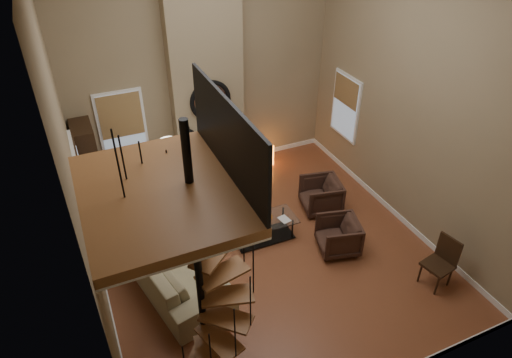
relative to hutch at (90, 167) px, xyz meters
name	(u,v)px	position (x,y,z in m)	size (l,w,h in m)	color
ground	(264,249)	(2.74, -2.84, -0.95)	(6.00, 6.50, 0.01)	#975330
back_wall	(202,59)	(2.74, 0.41, 1.80)	(6.00, 0.02, 5.50)	#8F7C5C
front_wall	(394,250)	(2.74, -6.09, 1.80)	(6.00, 0.02, 5.50)	#8F7C5C
left_wall	(71,163)	(-0.26, -2.84, 1.80)	(0.02, 6.50, 5.50)	#8F7C5C
right_wall	(414,92)	(5.74, -2.84, 1.80)	(0.02, 6.50, 5.50)	#8F7C5C
baseboard_back	(210,165)	(2.74, 0.40, -0.89)	(6.00, 0.02, 0.12)	white
baseboard_left	(108,295)	(-0.25, -2.84, -0.89)	(0.02, 6.50, 0.12)	white
baseboard_right	(389,208)	(5.73, -2.84, -0.89)	(0.02, 6.50, 0.12)	white
chimney_breast	(205,62)	(2.74, 0.22, 1.80)	(1.60, 0.38, 5.50)	#927F5F
hearth	(219,180)	(2.74, -0.27, -0.93)	(1.50, 0.60, 0.04)	black
firebox	(214,155)	(2.74, 0.02, -0.40)	(0.95, 0.02, 0.72)	black
mantel	(213,134)	(2.74, -0.06, 0.20)	(1.70, 0.18, 0.06)	white
mirror_frame	(211,101)	(2.74, 0.00, 1.00)	(0.94, 0.94, 0.10)	black
mirror_disc	(210,101)	(2.74, 0.01, 1.00)	(0.80, 0.80, 0.01)	white
vase_left	(189,132)	(2.19, -0.02, 0.35)	(0.24, 0.24, 0.25)	black
vase_right	(237,123)	(3.34, -0.02, 0.33)	(0.20, 0.20, 0.21)	#174950
window_back	(122,123)	(0.84, 0.38, 0.67)	(1.02, 0.06, 1.52)	white
window_right	(345,106)	(5.71, -0.84, 0.68)	(0.06, 1.02, 1.52)	white
entry_door	(85,192)	(-0.21, -1.04, 0.10)	(0.10, 1.05, 2.16)	white
loft	(168,187)	(0.70, -4.64, 2.29)	(1.70, 2.20, 1.09)	brown
spiral_stair	(200,272)	(0.96, -4.63, 0.83)	(1.47, 1.47, 4.06)	black
hutch	(90,167)	(0.00, 0.00, 0.00)	(0.41, 0.88, 1.96)	black
sofa	(167,262)	(0.84, -2.84, -0.55)	(2.81, 1.10, 0.82)	tan
armchair_near	(324,195)	(4.46, -2.18, -0.60)	(0.78, 0.80, 0.73)	#3B241B
armchair_far	(342,235)	(4.09, -3.45, -0.60)	(0.73, 0.75, 0.69)	#3B241B
coffee_table	(264,227)	(2.86, -2.55, -0.67)	(1.29, 0.67, 0.47)	silver
bowl	(263,217)	(2.86, -2.50, -0.45)	(0.35, 0.35, 0.09)	#C56B22
book	(283,220)	(3.21, -2.70, -0.49)	(0.18, 0.24, 0.02)	gray
floor_lamp	(170,155)	(1.51, -0.96, 0.46)	(0.43, 0.43, 1.75)	black
accent_lamp	(271,155)	(4.19, -0.10, -0.70)	(0.15, 0.15, 0.53)	orange
side_chair	(442,260)	(5.20, -4.86, -0.42)	(0.53, 0.53, 0.97)	black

